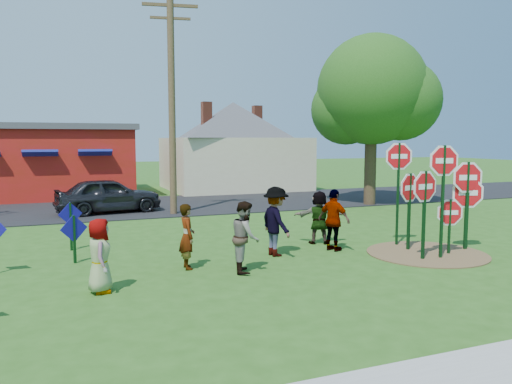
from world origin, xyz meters
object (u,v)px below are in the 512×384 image
Objects in this scene: stop_sign_d at (467,184)px; person_a at (100,256)px; person_b at (187,236)px; utility_pole at (172,99)px; stop_sign_a at (425,195)px; stop_sign_c at (443,175)px; suv at (109,195)px; leafy_tree at (374,96)px; stop_sign_b at (399,167)px.

person_a is at bearing -163.40° from stop_sign_d.
utility_pole is at bearing -9.77° from person_b.
stop_sign_c is (0.53, -0.06, 0.50)m from stop_sign_a.
stop_sign_a is 1.97m from stop_sign_d.
stop_sign_a is 0.57× the size of suv.
stop_sign_c is 11.21m from leafy_tree.
person_b is (2.09, 1.19, 0.03)m from person_a.
person_a is 0.35× the size of suv.
utility_pole is (-4.77, 8.42, 2.44)m from stop_sign_b.
stop_sign_b is at bearing -120.24° from leafy_tree.
leafy_tree is (9.44, -0.40, 0.37)m from utility_pole.
person_a is 0.17× the size of utility_pole.
stop_sign_b reaches higher than person_b.
utility_pole is at bearing 177.55° from leafy_tree.
stop_sign_c is 1.17× the size of stop_sign_d.
leafy_tree reaches higher than stop_sign_b.
stop_sign_b is at bearing -86.58° from person_b.
leafy_tree is at bearing 78.17° from stop_sign_b.
stop_sign_b is 1.19× the size of stop_sign_d.
leafy_tree is at bearing 85.21° from stop_sign_d.
stop_sign_b is 2.07× the size of person_a.
stop_sign_c is at bearing -14.15° from stop_sign_a.
stop_sign_d is 7.87m from person_b.
stop_sign_d is 1.68× the size of person_b.
utility_pole is (-4.82, 10.18, 2.55)m from stop_sign_c.
stop_sign_b is at bearing -78.34° from person_a.
leafy_tree is (4.63, 9.78, 2.92)m from stop_sign_c.
person_b is 9.74m from utility_pole.
stop_sign_b is 6.52m from person_b.
stop_sign_a is 1.56× the size of person_b.
utility_pole is at bearing 137.43° from stop_sign_d.
leafy_tree is at bearing -2.45° from utility_pole.
person_b is at bearing -58.99° from person_a.
person_b is (-5.86, 1.36, -0.90)m from stop_sign_a.
person_b is at bearing -171.63° from stop_sign_d.
stop_sign_c is 11.55m from utility_pole.
leafy_tree is (11.01, 8.36, 4.33)m from person_b.
person_b reaches higher than suv.
stop_sign_b reaches higher than person_a.
person_b is at bearing 179.46° from stop_sign_c.
person_a is 0.19× the size of leafy_tree.
stop_sign_b is 9.70m from leafy_tree.
stop_sign_a is at bearing -87.31° from stop_sign_b.
suv is (1.19, 11.28, 0.01)m from person_a.
stop_sign_d is at bearing -149.88° from suv.
suv is 4.86m from utility_pole.
stop_sign_b reaches higher than stop_sign_a.
suv is (-7.23, 9.75, -1.53)m from stop_sign_b.
person_a is 0.97× the size of person_b.
stop_sign_d reaches higher than stop_sign_a.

